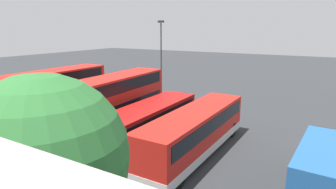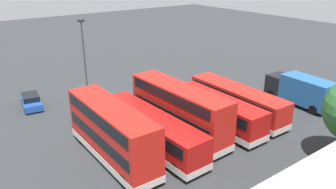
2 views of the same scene
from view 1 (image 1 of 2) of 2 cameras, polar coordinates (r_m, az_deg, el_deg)
ground_plane at (r=30.75m, az=1.43°, el=-2.24°), size 140.00×140.00×0.00m
bus_single_deck_near_end at (r=18.79m, az=5.48°, el=-7.24°), size 2.77×11.42×2.95m
bus_single_deck_second at (r=19.84m, az=-4.37°, el=-6.11°), size 2.61×10.29×2.95m
bus_double_decker_third at (r=22.60m, az=-11.00°, el=-1.72°), size 2.98×11.15×4.55m
bus_single_deck_fourth at (r=24.77m, az=-17.25°, el=-2.75°), size 2.95×12.11×2.95m
bus_double_decker_fifth at (r=27.33m, az=-22.13°, el=0.11°), size 2.67×10.68×4.55m
box_truck_blue at (r=15.33m, az=29.75°, el=-13.53°), size 2.89×7.62×3.20m
car_hatchback_silver at (r=39.32m, az=-7.27°, el=2.09°), size 2.34×4.22×1.43m
lamp_post_tall at (r=34.05m, az=-1.40°, el=8.21°), size 0.70×0.30×9.08m
tree_midleft at (r=9.17m, az=-23.75°, el=-11.72°), size 5.01×5.01×6.96m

